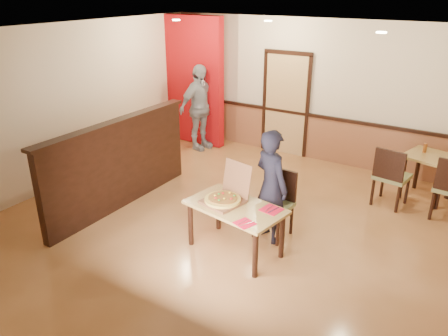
% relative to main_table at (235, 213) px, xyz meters
% --- Properties ---
extents(floor, '(7.00, 7.00, 0.00)m').
position_rel_main_table_xyz_m(floor, '(-0.27, 0.38, -0.58)').
color(floor, '#C2824B').
rests_on(floor, ground).
extents(ceiling, '(7.00, 7.00, 0.00)m').
position_rel_main_table_xyz_m(ceiling, '(-0.27, 0.38, 2.22)').
color(ceiling, black).
rests_on(ceiling, wall_back).
extents(wall_back, '(7.00, 0.00, 7.00)m').
position_rel_main_table_xyz_m(wall_back, '(-0.27, 3.88, 0.82)').
color(wall_back, beige).
rests_on(wall_back, floor).
extents(wall_left, '(0.00, 7.00, 7.00)m').
position_rel_main_table_xyz_m(wall_left, '(-3.77, 0.38, 0.82)').
color(wall_left, beige).
rests_on(wall_left, floor).
extents(wainscot_back, '(7.00, 0.04, 0.90)m').
position_rel_main_table_xyz_m(wainscot_back, '(-0.27, 3.85, -0.13)').
color(wainscot_back, '#9A5D3D').
rests_on(wainscot_back, floor).
extents(chair_rail_back, '(7.00, 0.06, 0.06)m').
position_rel_main_table_xyz_m(chair_rail_back, '(-0.27, 3.83, 0.34)').
color(chair_rail_back, black).
rests_on(chair_rail_back, wall_back).
extents(back_door, '(0.90, 0.06, 2.10)m').
position_rel_main_table_xyz_m(back_door, '(-1.07, 3.84, 0.47)').
color(back_door, tan).
rests_on(back_door, wall_back).
extents(booth_partition, '(0.20, 3.10, 1.44)m').
position_rel_main_table_xyz_m(booth_partition, '(-2.27, 0.18, 0.16)').
color(booth_partition, black).
rests_on(booth_partition, floor).
extents(red_accent_panel, '(1.60, 0.20, 2.78)m').
position_rel_main_table_xyz_m(red_accent_panel, '(-3.17, 3.38, 0.82)').
color(red_accent_panel, '#A40B10').
rests_on(red_accent_panel, floor).
extents(spot_a, '(0.14, 0.14, 0.02)m').
position_rel_main_table_xyz_m(spot_a, '(-2.57, 2.18, 2.20)').
color(spot_a, beige).
rests_on(spot_a, ceiling).
extents(spot_b, '(0.14, 0.14, 0.02)m').
position_rel_main_table_xyz_m(spot_b, '(-1.07, 2.88, 2.20)').
color(spot_b, beige).
rests_on(spot_b, ceiling).
extents(spot_c, '(0.14, 0.14, 0.02)m').
position_rel_main_table_xyz_m(spot_c, '(1.13, 1.88, 2.20)').
color(spot_c, beige).
rests_on(spot_c, ceiling).
extents(main_table, '(1.38, 0.93, 0.69)m').
position_rel_main_table_xyz_m(main_table, '(0.00, 0.00, 0.00)').
color(main_table, tan).
rests_on(main_table, floor).
extents(diner_chair, '(0.51, 0.51, 0.97)m').
position_rel_main_table_xyz_m(diner_chair, '(0.26, 0.70, -0.05)').
color(diner_chair, olive).
rests_on(diner_chair, floor).
extents(side_chair_left, '(0.57, 0.57, 1.01)m').
position_rel_main_table_xyz_m(side_chair_left, '(1.44, 2.46, -0.03)').
color(side_chair_left, olive).
rests_on(side_chair_left, floor).
extents(side_table, '(0.89, 0.89, 0.78)m').
position_rel_main_table_xyz_m(side_table, '(1.90, 3.09, 0.02)').
color(side_table, tan).
rests_on(side_table, floor).
extents(diner, '(0.70, 0.60, 1.63)m').
position_rel_main_table_xyz_m(diner, '(0.24, 0.55, 0.23)').
color(diner, black).
rests_on(diner, floor).
extents(passerby, '(0.64, 1.15, 1.85)m').
position_rel_main_table_xyz_m(passerby, '(-2.75, 3.08, 0.34)').
color(passerby, '#919299').
rests_on(passerby, floor).
extents(pizza_box, '(0.58, 0.64, 0.50)m').
position_rel_main_table_xyz_m(pizza_box, '(-0.17, 0.03, 0.17)').
color(pizza_box, brown).
rests_on(pizza_box, main_table).
extents(pizza, '(0.53, 0.53, 0.03)m').
position_rel_main_table_xyz_m(pizza, '(-0.19, -0.02, 0.16)').
color(pizza, gold).
rests_on(pizza, pizza_box).
extents(napkin_near, '(0.28, 0.28, 0.01)m').
position_rel_main_table_xyz_m(napkin_near, '(0.33, -0.34, 0.11)').
color(napkin_near, red).
rests_on(napkin_near, main_table).
extents(napkin_far, '(0.28, 0.28, 0.01)m').
position_rel_main_table_xyz_m(napkin_far, '(0.45, 0.15, 0.11)').
color(napkin_far, red).
rests_on(napkin_far, main_table).
extents(condiment, '(0.06, 0.06, 0.16)m').
position_rel_main_table_xyz_m(condiment, '(1.78, 3.18, 0.28)').
color(condiment, brown).
rests_on(condiment, side_table).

